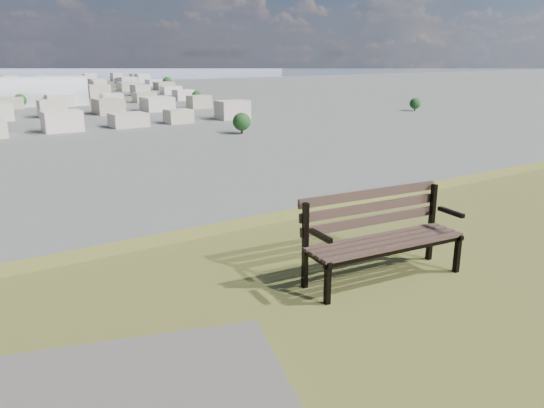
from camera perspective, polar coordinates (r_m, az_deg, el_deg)
park_bench at (r=5.28m, az=11.55°, el=-2.82°), size 1.68×0.69×0.85m
arena at (r=318.90m, az=-23.53°, el=10.57°), size 51.55×31.22×20.30m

